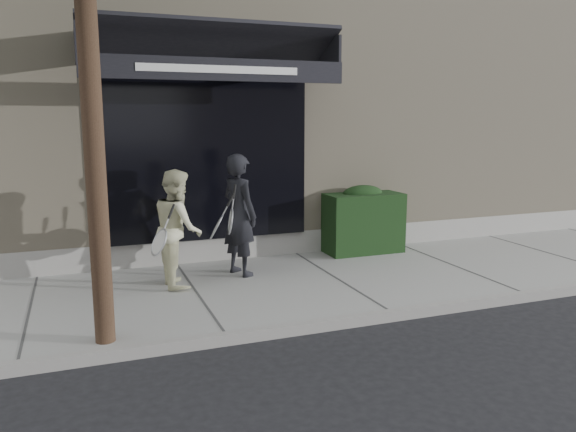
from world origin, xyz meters
name	(u,v)px	position (x,y,z in m)	size (l,w,h in m)	color
ground	(334,285)	(0.00, 0.00, 0.00)	(80.00, 80.00, 0.00)	black
sidewalk	(334,281)	(0.00, 0.00, 0.06)	(20.00, 3.00, 0.12)	gray
curb	(390,315)	(0.00, -1.55, 0.07)	(20.00, 0.10, 0.14)	gray
building_facade	(238,100)	(-0.01, 4.96, 2.74)	(14.30, 8.04, 5.64)	tan
hedge	(362,220)	(1.10, 1.25, 0.66)	(1.30, 0.70, 1.14)	black
pedestrian_front	(239,215)	(-1.23, 0.61, 1.00)	(0.84, 0.83, 1.76)	black
pedestrian_back	(178,228)	(-2.15, 0.40, 0.91)	(0.72, 0.92, 1.58)	beige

